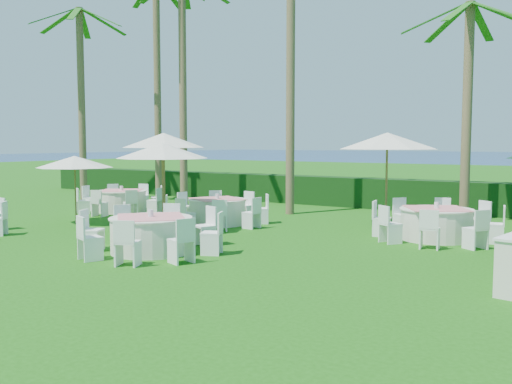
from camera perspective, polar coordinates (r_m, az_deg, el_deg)
ground at (r=14.37m, az=-12.83°, el=-5.76°), size 120.00×120.00×0.00m
hedge at (r=24.16m, az=7.93°, el=0.08°), size 34.00×1.00×1.20m
banquet_table_b at (r=13.98m, az=-10.46°, el=-4.11°), size 3.40×3.40×1.04m
banquet_table_d at (r=22.34m, az=-13.28°, el=-0.82°), size 3.30×3.30×0.99m
banquet_table_e at (r=18.50m, az=-3.88°, el=-1.88°), size 3.33×3.33×1.00m
banquet_table_f at (r=16.31m, az=17.58°, el=-2.98°), size 3.45×3.45×1.03m
umbrella_a at (r=19.41m, az=-17.68°, el=2.89°), size 2.44×2.44×2.21m
umbrella_b at (r=16.90m, az=-9.34°, el=4.10°), size 2.68×2.68×2.64m
umbrella_c at (r=20.34m, az=-9.22°, el=5.12°), size 2.84×2.84×2.98m
umbrella_d at (r=18.16m, az=12.99°, el=5.00°), size 3.12×3.12×2.95m
palm_a at (r=26.92m, az=-9.84°, el=11.05°), size 4.23×4.38×10.10m
palm_b at (r=24.57m, az=-7.34°, el=11.13°), size 4.41×4.05×9.66m
palm_c at (r=21.48m, az=3.50°, el=16.92°), size 4.37×4.25×13.19m
palm_d at (r=20.48m, az=20.38°, el=8.66°), size 4.13×4.40×7.28m
palm_f at (r=27.29m, az=-17.07°, el=9.27°), size 4.38×4.22×8.66m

